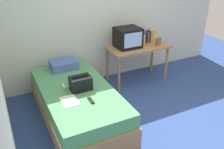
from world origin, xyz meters
The scene contains 13 objects.
ground_plane centered at (0.00, 0.00, 0.00)m, with size 8.00×8.00×0.00m, color #2D4784.
wall_back centered at (0.00, 2.00, 1.30)m, with size 5.20×0.10×2.60m, color silver.
bed centered at (-0.99, 0.83, 0.26)m, with size 1.00×2.00×0.53m.
desk centered at (0.46, 1.51, 0.63)m, with size 1.16×0.60×0.73m.
tv centered at (0.25, 1.54, 0.91)m, with size 0.44×0.39×0.36m.
water_bottle centered at (0.52, 1.42, 0.84)m, with size 0.07×0.07×0.23m, color orange.
book_row centered at (0.77, 1.64, 0.84)m, with size 0.26×0.17×0.25m.
picture_frame centered at (0.81, 1.36, 0.80)m, with size 0.11×0.02×0.15m, color brown.
pillow centered at (-0.95, 1.58, 0.60)m, with size 0.43×0.33×0.14m, color #4766AD.
handbag centered at (-0.95, 0.77, 0.63)m, with size 0.30×0.20×0.22m.
magazine centered at (-1.19, 0.54, 0.53)m, with size 0.21×0.29×0.01m, color white.
remote_dark centered at (-0.93, 0.42, 0.54)m, with size 0.04×0.16×0.02m, color black.
remote_silver centered at (-1.15, 0.97, 0.54)m, with size 0.04×0.14×0.02m, color #B7B7BC.
Camera 1 is at (-1.92, -2.20, 2.31)m, focal length 39.74 mm.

